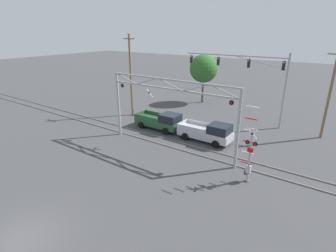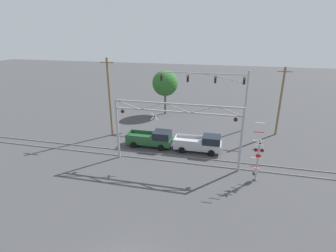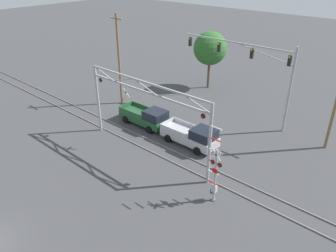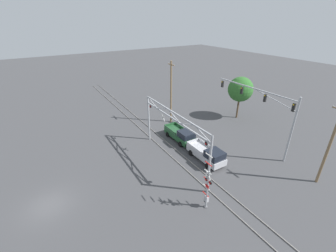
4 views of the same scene
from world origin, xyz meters
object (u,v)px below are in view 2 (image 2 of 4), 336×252
(utility_pole_left, at_px, (110,97))
(background_tree_beyond_span, at_px, (165,83))
(pickup_truck_lead, at_px, (201,144))
(traffic_signal_span, at_px, (222,88))
(utility_pole_right, at_px, (280,101))
(pickup_truck_following, at_px, (152,139))
(crossing_gantry, at_px, (176,123))
(crossing_signal_mast, at_px, (257,160))

(utility_pole_left, distance_m, background_tree_beyond_span, 12.12)
(pickup_truck_lead, distance_m, utility_pole_left, 13.41)
(pickup_truck_lead, bearing_deg, traffic_signal_span, 78.21)
(utility_pole_right, distance_m, background_tree_beyond_span, 18.16)
(pickup_truck_following, xyz_separation_m, utility_pole_right, (15.50, 7.70, 3.78))
(traffic_signal_span, relative_size, utility_pole_right, 1.38)
(background_tree_beyond_span, bearing_deg, pickup_truck_lead, -60.22)
(utility_pole_left, bearing_deg, traffic_signal_span, 22.78)
(crossing_gantry, bearing_deg, traffic_signal_span, 71.65)
(crossing_signal_mast, xyz_separation_m, background_tree_beyond_span, (-13.60, 18.69, 3.10))
(pickup_truck_following, distance_m, background_tree_beyond_span, 14.21)
(utility_pole_left, relative_size, utility_pole_right, 1.13)
(pickup_truck_lead, bearing_deg, utility_pole_right, 39.33)
(pickup_truck_following, bearing_deg, traffic_signal_span, 46.77)
(crossing_gantry, xyz_separation_m, utility_pole_right, (11.74, 11.48, 0.12))
(crossing_gantry, bearing_deg, utility_pole_left, 149.29)
(pickup_truck_lead, bearing_deg, utility_pole_left, 169.30)
(background_tree_beyond_span, bearing_deg, pickup_truck_following, -82.70)
(utility_pole_left, height_order, utility_pole_right, utility_pole_left)
(crossing_signal_mast, distance_m, utility_pole_left, 20.08)
(crossing_gantry, relative_size, utility_pole_left, 1.29)
(crossing_signal_mast, distance_m, pickup_truck_lead, 7.92)
(crossing_gantry, bearing_deg, pickup_truck_lead, 58.73)
(crossing_gantry, xyz_separation_m, utility_pole_left, (-10.21, 6.07, 0.71))
(traffic_signal_span, bearing_deg, utility_pole_right, -4.01)
(crossing_signal_mast, bearing_deg, pickup_truck_lead, 138.57)
(pickup_truck_lead, height_order, pickup_truck_following, same)
(pickup_truck_lead, relative_size, utility_pole_left, 0.53)
(pickup_truck_lead, distance_m, utility_pole_right, 12.83)
(crossing_gantry, height_order, pickup_truck_lead, crossing_gantry)
(crossing_signal_mast, distance_m, traffic_signal_span, 14.64)
(crossing_signal_mast, distance_m, pickup_truck_following, 13.05)
(crossing_signal_mast, relative_size, pickup_truck_following, 1.05)
(crossing_gantry, xyz_separation_m, pickup_truck_lead, (2.25, 3.71, -3.66))
(utility_pole_left, bearing_deg, background_tree_beyond_span, 67.03)
(utility_pole_left, bearing_deg, pickup_truck_following, -19.47)
(traffic_signal_span, distance_m, background_tree_beyond_span, 10.83)
(crossing_signal_mast, bearing_deg, utility_pole_left, 157.65)
(traffic_signal_span, xyz_separation_m, pickup_truck_following, (-7.75, -8.24, -5.08))
(pickup_truck_lead, bearing_deg, crossing_gantry, -121.27)
(crossing_signal_mast, height_order, utility_pole_left, utility_pole_left)
(utility_pole_right, xyz_separation_m, background_tree_beyond_span, (-17.22, 5.74, 0.51))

